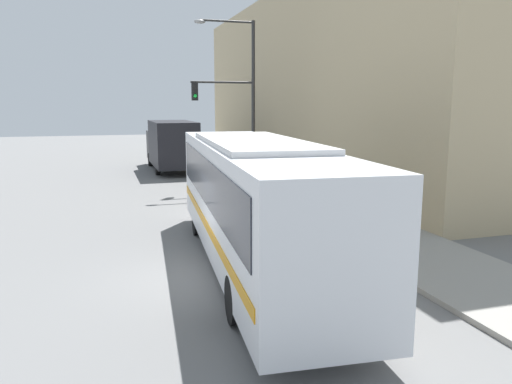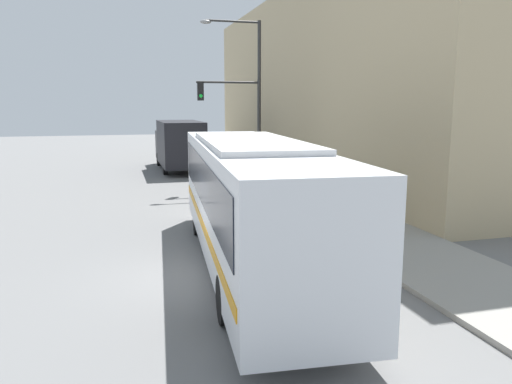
% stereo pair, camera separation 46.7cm
% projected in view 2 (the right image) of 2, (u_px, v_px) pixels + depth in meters
% --- Properties ---
extents(ground_plane, '(120.00, 120.00, 0.00)m').
position_uv_depth(ground_plane, '(199.00, 276.00, 12.53)').
color(ground_plane, slate).
extents(sidewalk, '(3.35, 70.00, 0.13)m').
position_uv_depth(sidewalk, '(243.00, 168.00, 33.12)').
color(sidewalk, gray).
rests_on(sidewalk, ground_plane).
extents(building_facade, '(6.00, 32.62, 10.83)m').
position_uv_depth(building_facade, '(327.00, 85.00, 30.87)').
color(building_facade, tan).
rests_on(building_facade, ground_plane).
extents(city_bus, '(3.39, 12.04, 3.39)m').
position_uv_depth(city_bus, '(250.00, 195.00, 12.89)').
color(city_bus, silver).
rests_on(city_bus, ground_plane).
extents(delivery_truck, '(2.49, 7.99, 3.19)m').
position_uv_depth(delivery_truck, '(179.00, 144.00, 32.27)').
color(delivery_truck, black).
rests_on(delivery_truck, ground_plane).
extents(fire_hydrant, '(0.23, 0.31, 0.74)m').
position_uv_depth(fire_hydrant, '(334.00, 218.00, 16.79)').
color(fire_hydrant, red).
rests_on(fire_hydrant, sidewalk).
extents(traffic_light_pole, '(3.28, 0.35, 5.35)m').
position_uv_depth(traffic_light_pole, '(238.00, 113.00, 25.28)').
color(traffic_light_pole, '#2D2D2D').
rests_on(traffic_light_pole, sidewalk).
extents(parking_meter, '(0.14, 0.14, 1.18)m').
position_uv_depth(parking_meter, '(291.00, 185.00, 20.83)').
color(parking_meter, '#2D2D2D').
rests_on(parking_meter, sidewalk).
extents(street_lamp, '(3.11, 0.28, 8.28)m').
position_uv_depth(street_lamp, '(252.00, 89.00, 25.54)').
color(street_lamp, '#2D2D2D').
rests_on(street_lamp, sidewalk).
extents(pedestrian_near_corner, '(0.34, 0.34, 1.69)m').
position_uv_depth(pedestrian_near_corner, '(338.00, 195.00, 18.15)').
color(pedestrian_near_corner, '#47382D').
rests_on(pedestrian_near_corner, sidewalk).
extents(pedestrian_mid_block, '(0.34, 0.34, 1.67)m').
position_uv_depth(pedestrian_mid_block, '(271.00, 167.00, 26.42)').
color(pedestrian_mid_block, '#23283D').
rests_on(pedestrian_mid_block, sidewalk).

